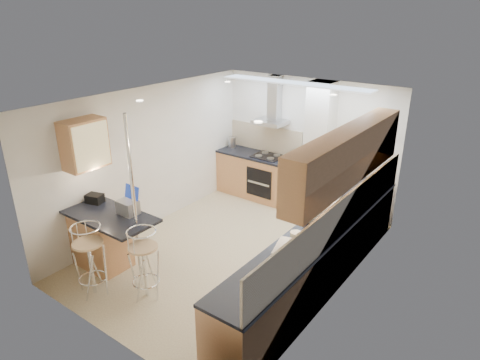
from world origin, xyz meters
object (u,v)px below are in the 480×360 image
Objects in this scene: microwave at (323,209)px; bar_stool_end at (144,264)px; laptop at (128,207)px; bar_stool_near at (90,260)px; bread_bin at (290,255)px.

microwave is 2.57m from bar_stool_end.
laptop is at bearing 121.36° from microwave.
bar_stool_near is at bearing 140.22° from bar_stool_end.
bar_stool_near is at bearing -89.57° from laptop.
microwave is at bearing 82.58° from bread_bin.
microwave is at bearing 34.35° from laptop.
bar_stool_end is at bearing 135.92° from microwave.
microwave reaches higher than bread_bin.
laptop is at bearing 170.18° from bread_bin.
laptop is 0.88m from bar_stool_near.
laptop is 0.69× the size of bread_bin.
bread_bin is (2.50, 1.00, 0.51)m from bar_stool_near.
bar_stool_near is at bearing 131.92° from microwave.
bar_stool_near reaches higher than bar_stool_end.
bar_stool_near is 0.75m from bar_stool_end.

